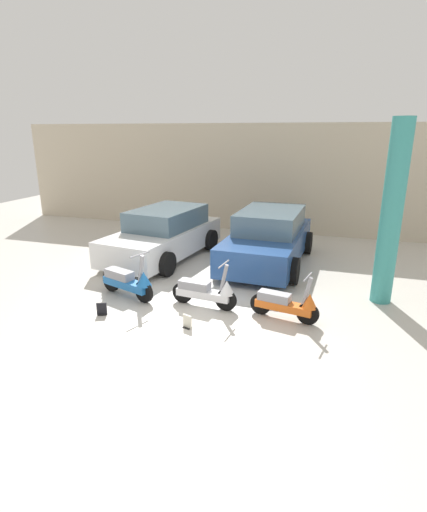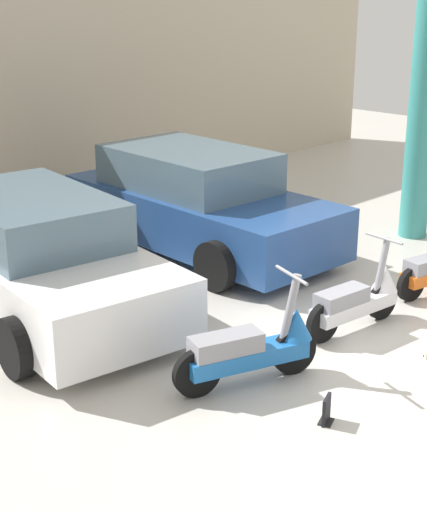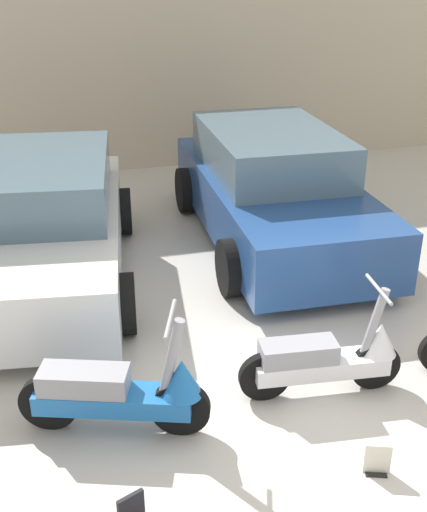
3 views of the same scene
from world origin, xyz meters
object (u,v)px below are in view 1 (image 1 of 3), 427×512
at_px(support_column_side, 391,215).
at_px(scooter_front_center, 287,303).
at_px(car_rear_center, 268,238).
at_px(scooter_front_left, 129,281).
at_px(placard_near_right_scooter, 187,322).
at_px(scooter_front_right, 207,291).
at_px(car_rear_left, 164,234).
at_px(placard_near_left_scooter, 102,310).

bearing_deg(support_column_side, scooter_front_center, -140.05).
relative_size(scooter_front_center, car_rear_center, 0.32).
bearing_deg(scooter_front_left, scooter_front_center, 17.96).
distance_m(car_rear_center, placard_near_right_scooter, 4.47).
distance_m(scooter_front_center, placard_near_right_scooter, 1.98).
relative_size(scooter_front_center, support_column_side, 0.36).
distance_m(scooter_front_right, car_rear_left, 3.76).
xyz_separation_m(car_rear_center, support_column_side, (2.84, -1.91, 1.21)).
bearing_deg(support_column_side, scooter_front_left, -164.39).
height_order(car_rear_center, support_column_side, support_column_side).
bearing_deg(placard_near_right_scooter, scooter_front_right, 87.62).
bearing_deg(placard_near_right_scooter, car_rear_left, 119.68).
bearing_deg(placard_near_right_scooter, support_column_side, 34.59).
bearing_deg(car_rear_center, car_rear_left, -80.38).
distance_m(scooter_front_right, placard_near_right_scooter, 1.04).
bearing_deg(scooter_front_left, car_rear_left, 118.04).
xyz_separation_m(scooter_front_left, placard_near_left_scooter, (-0.08, -0.98, -0.27)).
xyz_separation_m(car_rear_left, car_rear_center, (2.99, 0.40, 0.02)).
relative_size(placard_near_left_scooter, support_column_side, 0.07).
xyz_separation_m(scooter_front_right, car_rear_center, (0.69, 3.36, 0.34)).
bearing_deg(car_rear_left, support_column_side, 83.00).
bearing_deg(placard_near_right_scooter, scooter_front_left, 151.27).
bearing_deg(placard_near_right_scooter, car_rear_center, 80.54).
relative_size(scooter_front_left, car_rear_left, 0.34).
distance_m(car_rear_left, placard_near_right_scooter, 4.60).
distance_m(car_rear_left, placard_near_left_scooter, 4.03).
relative_size(scooter_front_center, placard_near_right_scooter, 5.34).
xyz_separation_m(placard_near_left_scooter, placard_near_right_scooter, (1.85, 0.01, 0.00)).
xyz_separation_m(placard_near_right_scooter, support_column_side, (3.57, 2.46, 1.80)).
height_order(car_rear_center, placard_near_left_scooter, car_rear_center).
bearing_deg(scooter_front_center, scooter_front_left, -169.98).
xyz_separation_m(car_rear_center, placard_near_right_scooter, (-0.73, -4.37, -0.59)).
distance_m(scooter_front_left, scooter_front_right, 1.81).
xyz_separation_m(scooter_front_left, support_column_side, (5.34, 1.49, 1.53)).
height_order(scooter_front_right, scooter_front_center, scooter_front_right).
height_order(scooter_front_left, scooter_front_center, scooter_front_left).
distance_m(scooter_front_right, scooter_front_center, 1.69).
bearing_deg(scooter_front_right, scooter_front_left, -172.99).
height_order(scooter_front_left, placard_near_right_scooter, scooter_front_left).
bearing_deg(scooter_front_center, support_column_side, 50.73).
bearing_deg(placard_near_left_scooter, scooter_front_center, 14.52).
bearing_deg(placard_near_left_scooter, scooter_front_right, 28.22).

